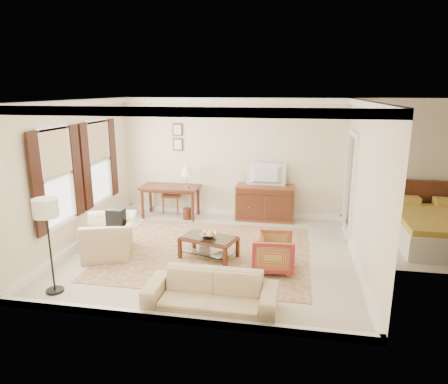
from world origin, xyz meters
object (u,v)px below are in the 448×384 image
(sideboard, at_px, (265,203))
(club_armchair, at_px, (110,230))
(coffee_table, at_px, (209,242))
(writing_desk, at_px, (170,190))
(striped_armchair, at_px, (273,251))
(tv, at_px, (266,167))
(sofa, at_px, (211,287))

(sideboard, xyz_separation_m, club_armchair, (-2.74, -2.62, 0.06))
(coffee_table, bearing_deg, writing_desk, 122.44)
(club_armchair, bearing_deg, striped_armchair, 68.59)
(tv, xyz_separation_m, coffee_table, (-0.85, -2.45, -0.97))
(tv, xyz_separation_m, sofa, (-0.43, -4.25, -0.93))
(writing_desk, height_order, sofa, writing_desk)
(club_armchair, bearing_deg, tv, 114.96)
(tv, height_order, striped_armchair, tv)
(coffee_table, bearing_deg, tv, 70.84)
(writing_desk, relative_size, striped_armchair, 1.96)
(writing_desk, xyz_separation_m, striped_armchair, (2.69, -2.62, -0.31))
(tv, distance_m, coffee_table, 2.78)
(writing_desk, distance_m, sofa, 4.53)
(writing_desk, xyz_separation_m, tv, (2.32, 0.14, 0.63))
(tv, bearing_deg, club_armchair, 43.48)
(coffee_table, relative_size, club_armchair, 1.02)
(tv, relative_size, club_armchair, 0.81)
(sideboard, height_order, sofa, sideboard)
(writing_desk, height_order, club_armchair, club_armchair)
(writing_desk, distance_m, tv, 2.41)
(writing_desk, height_order, tv, tv)
(writing_desk, relative_size, coffee_table, 1.26)
(sofa, bearing_deg, club_armchair, 145.00)
(tv, distance_m, club_armchair, 3.87)
(sideboard, xyz_separation_m, tv, (0.00, -0.02, 0.87))
(sideboard, bearing_deg, club_armchair, -136.30)
(sideboard, relative_size, club_armchair, 1.25)
(tv, relative_size, coffee_table, 0.79)
(writing_desk, bearing_deg, tv, 3.45)
(sideboard, distance_m, striped_armchair, 2.80)
(coffee_table, height_order, striped_armchair, striped_armchair)
(sofa, bearing_deg, sideboard, 84.72)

